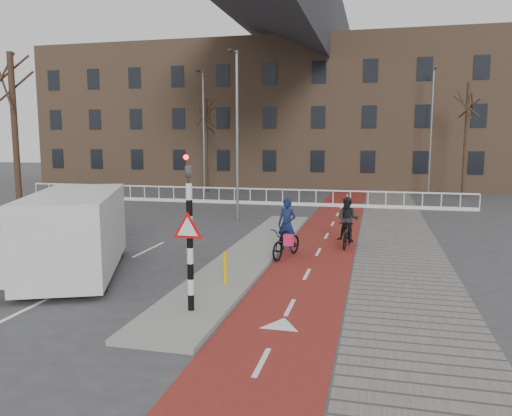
# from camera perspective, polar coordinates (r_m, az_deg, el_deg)

# --- Properties ---
(ground) EXTENTS (120.00, 120.00, 0.00)m
(ground) POSITION_cam_1_polar(r_m,az_deg,el_deg) (13.30, -1.85, -9.45)
(ground) COLOR #38383A
(ground) RESTS_ON ground
(bike_lane) EXTENTS (2.50, 60.00, 0.01)m
(bike_lane) POSITION_cam_1_polar(r_m,az_deg,el_deg) (22.67, 8.55, -2.22)
(bike_lane) COLOR maroon
(bike_lane) RESTS_ON ground
(sidewalk) EXTENTS (3.00, 60.00, 0.01)m
(sidewalk) POSITION_cam_1_polar(r_m,az_deg,el_deg) (22.61, 15.64, -2.46)
(sidewalk) COLOR slate
(sidewalk) RESTS_ON ground
(curb_island) EXTENTS (1.80, 16.00, 0.12)m
(curb_island) POSITION_cam_1_polar(r_m,az_deg,el_deg) (17.19, -0.57, -5.22)
(curb_island) COLOR gray
(curb_island) RESTS_ON ground
(traffic_signal) EXTENTS (0.80, 0.80, 3.68)m
(traffic_signal) POSITION_cam_1_polar(r_m,az_deg,el_deg) (11.14, -7.63, -2.40)
(traffic_signal) COLOR black
(traffic_signal) RESTS_ON curb_island
(bollard) EXTENTS (0.12, 0.12, 0.87)m
(bollard) POSITION_cam_1_polar(r_m,az_deg,el_deg) (13.42, -3.56, -6.85)
(bollard) COLOR gold
(bollard) RESTS_ON curb_island
(cyclist_near) EXTENTS (1.18, 2.04, 2.00)m
(cyclist_near) POSITION_cam_1_polar(r_m,az_deg,el_deg) (16.75, 3.54, -3.41)
(cyclist_near) COLOR black
(cyclist_near) RESTS_ON bike_lane
(cyclist_far) EXTENTS (0.85, 1.75, 1.85)m
(cyclist_far) POSITION_cam_1_polar(r_m,az_deg,el_deg) (18.53, 10.44, -2.12)
(cyclist_far) COLOR black
(cyclist_far) RESTS_ON bike_lane
(van) EXTENTS (4.22, 6.05, 2.41)m
(van) POSITION_cam_1_polar(r_m,az_deg,el_deg) (15.54, -19.94, -2.56)
(van) COLOR silver
(van) RESTS_ON ground
(railing) EXTENTS (28.00, 0.10, 0.99)m
(railing) POSITION_cam_1_polar(r_m,az_deg,el_deg) (30.63, -2.47, 1.07)
(railing) COLOR silver
(railing) RESTS_ON ground
(townhouse_row) EXTENTS (46.00, 10.00, 15.90)m
(townhouse_row) POSITION_cam_1_polar(r_m,az_deg,el_deg) (44.86, 5.40, 12.83)
(townhouse_row) COLOR #7F6047
(townhouse_row) RESTS_ON ground
(tree_left) EXTENTS (0.29, 0.29, 7.86)m
(tree_left) POSITION_cam_1_polar(r_m,az_deg,el_deg) (25.77, -25.80, 7.07)
(tree_left) COLOR black
(tree_left) RESTS_ON ground
(tree_mid) EXTENTS (0.29, 0.29, 6.86)m
(tree_mid) POSITION_cam_1_polar(r_m,az_deg,el_deg) (37.59, -5.72, 7.09)
(tree_mid) COLOR black
(tree_mid) RESTS_ON ground
(tree_right) EXTENTS (0.22, 0.22, 7.63)m
(tree_right) POSITION_cam_1_polar(r_m,az_deg,el_deg) (36.22, 22.83, 7.09)
(tree_right) COLOR black
(tree_right) RESTS_ON ground
(streetlight_near) EXTENTS (0.12, 0.12, 7.99)m
(streetlight_near) POSITION_cam_1_polar(r_m,az_deg,el_deg) (23.81, -2.17, 8.00)
(streetlight_near) COLOR slate
(streetlight_near) RESTS_ON ground
(streetlight_left) EXTENTS (0.12, 0.12, 8.49)m
(streetlight_left) POSITION_cam_1_polar(r_m,az_deg,el_deg) (34.70, -5.99, 8.36)
(streetlight_left) COLOR slate
(streetlight_left) RESTS_ON ground
(streetlight_right) EXTENTS (0.12, 0.12, 8.78)m
(streetlight_right) POSITION_cam_1_polar(r_m,az_deg,el_deg) (37.37, 19.37, 8.15)
(streetlight_right) COLOR slate
(streetlight_right) RESTS_ON ground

